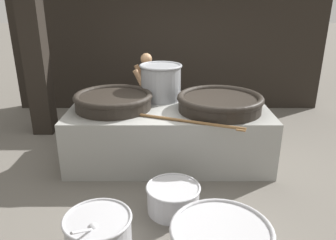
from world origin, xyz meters
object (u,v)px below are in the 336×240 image
at_px(prep_bowl_extra, 172,197).
at_px(stock_pot, 160,81).
at_px(cook, 146,90).
at_px(giant_wok_near, 112,100).
at_px(prep_bowl_vegetables, 98,233).
at_px(giant_wok_far, 219,102).

bearing_deg(prep_bowl_extra, stock_pot, 95.50).
bearing_deg(cook, giant_wok_near, 67.52).
distance_m(stock_pot, prep_bowl_extra, 2.09).
xyz_separation_m(stock_pot, prep_bowl_extra, (0.18, -1.84, -0.97)).
bearing_deg(prep_bowl_vegetables, stock_pot, 77.28).
height_order(giant_wok_near, prep_bowl_vegetables, giant_wok_near).
bearing_deg(prep_bowl_extra, giant_wok_near, 122.77).
height_order(cook, prep_bowl_vegetables, cook).
bearing_deg(giant_wok_far, cook, 132.30).
bearing_deg(prep_bowl_vegetables, giant_wok_near, 93.70).
relative_size(stock_pot, prep_bowl_vegetables, 0.78).
distance_m(giant_wok_near, cook, 1.27).
relative_size(cook, prep_bowl_vegetables, 1.69).
distance_m(giant_wok_far, stock_pot, 1.06).
relative_size(cook, prep_bowl_extra, 2.28).
bearing_deg(cook, prep_bowl_extra, 97.48).
bearing_deg(giant_wok_near, prep_bowl_extra, -57.23).
height_order(prep_bowl_vegetables, prep_bowl_extra, prep_bowl_vegetables).
xyz_separation_m(giant_wok_near, prep_bowl_extra, (0.89, -1.38, -0.79)).
xyz_separation_m(cook, prep_bowl_vegetables, (-0.29, -3.26, -0.58)).
relative_size(giant_wok_near, prep_bowl_vegetables, 1.34).
bearing_deg(cook, stock_pot, 108.97).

